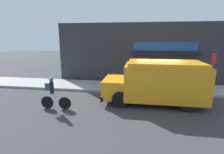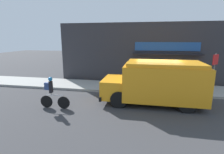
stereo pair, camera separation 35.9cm
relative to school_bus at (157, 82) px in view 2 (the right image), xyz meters
name	(u,v)px [view 2 (the right image)]	position (x,y,z in m)	size (l,w,h in m)	color
ground_plane	(156,95)	(0.11, 1.31, -1.19)	(70.00, 70.00, 0.00)	#38383A
sidewalk	(155,89)	(0.11, 2.60, -1.11)	(28.00, 2.58, 0.15)	#999993
storefront	(156,54)	(0.14, 4.25, 1.13)	(15.11, 0.86, 4.62)	#2D2D33
school_bus	(157,82)	(0.00, 0.00, 0.00)	(5.29, 2.83, 2.27)	orange
cyclist	(52,93)	(-5.16, -1.69, -0.40)	(1.55, 0.21, 1.61)	black
stop_sign_post	(214,67)	(3.39, 1.87, 0.59)	(0.45, 0.45, 2.44)	slate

